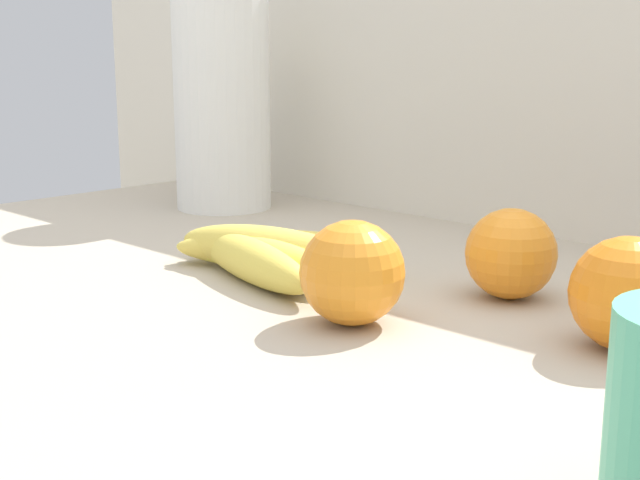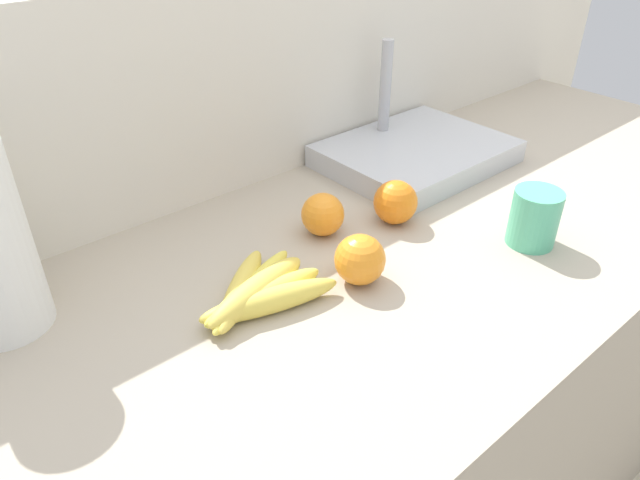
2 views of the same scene
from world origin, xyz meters
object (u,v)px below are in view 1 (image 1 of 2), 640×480
object	(u,v)px
paper_towel_roll	(222,102)
orange_right	(352,273)
orange_back_right	(628,294)
orange_back_left	(511,254)
banana_bunch	(268,254)

from	to	relation	value
paper_towel_roll	orange_right	bearing A→B (deg)	-29.06
orange_back_right	orange_back_left	distance (m)	0.13
orange_back_left	paper_towel_roll	size ratio (longest dim) A/B	0.25
orange_right	paper_towel_roll	distance (m)	0.50
banana_bunch	orange_back_right	xyz separation A→B (m)	(0.31, 0.03, 0.02)
banana_bunch	paper_towel_roll	size ratio (longest dim) A/B	0.71
orange_right	paper_towel_roll	xyz separation A→B (m)	(-0.43, 0.24, 0.09)
orange_back_right	paper_towel_roll	world-z (taller)	paper_towel_roll
paper_towel_roll	banana_bunch	bearing A→B (deg)	-33.40
banana_bunch	orange_right	bearing A→B (deg)	-19.61
orange_back_right	orange_right	bearing A→B (deg)	-152.91
orange_back_right	paper_towel_roll	size ratio (longest dim) A/B	0.26
orange_back_right	orange_back_left	bearing A→B (deg)	156.61
banana_bunch	orange_right	xyz separation A→B (m)	(0.15, -0.05, 0.02)
orange_back_left	paper_towel_roll	distance (m)	0.50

